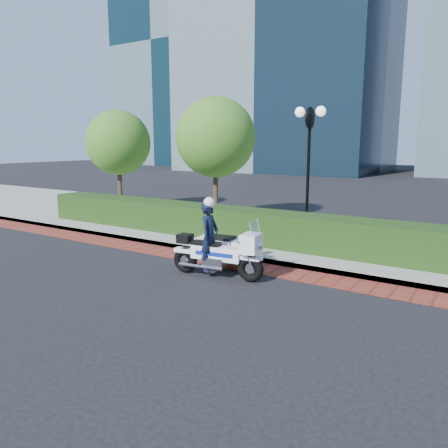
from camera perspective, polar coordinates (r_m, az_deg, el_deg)
The scene contains 9 objects.
ground at distance 10.93m, azimuth -4.94°, elevation -6.68°, with size 120.00×120.00×0.00m, color black.
brick_strip at distance 12.10m, azimuth -0.57°, elevation -4.90°, with size 60.00×1.00×0.01m, color maroon.
sidewalk at distance 15.93m, azimuth 8.40°, elevation -0.97°, with size 60.00×8.00×0.15m, color gray.
hedge_main at distance 13.70m, azimuth 4.28°, elevation -0.32°, with size 18.00×1.20×1.00m, color black.
lamppost at distance 14.48m, azimuth 11.02°, elevation 9.30°, with size 1.02×0.70×4.21m.
tree_a at distance 21.33m, azimuth -13.66°, elevation 10.27°, with size 3.00×3.00×4.58m.
tree_b at distance 17.76m, azimuth -1.12°, elevation 11.23°, with size 3.20×3.20×4.89m.
tower_far_left at distance 70.21m, azimuth -5.42°, elevation 21.86°, with size 16.00×14.00×34.00m, color black.
police_motorcycle at distance 10.91m, azimuth -0.62°, elevation -3.01°, with size 2.42×1.73×1.96m.
Camera 1 is at (6.44, -8.22, 3.24)m, focal length 35.00 mm.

